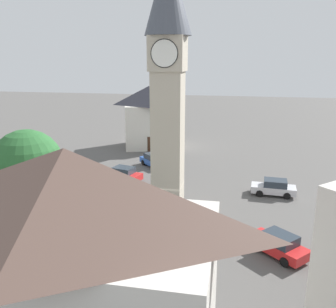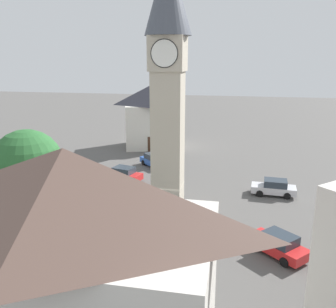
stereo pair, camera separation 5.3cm
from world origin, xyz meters
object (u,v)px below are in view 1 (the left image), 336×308
clock_tower (168,66)px  building_shop_left (74,282)px  car_blue_kerb (164,238)px  tree (27,165)px  car_silver_kerb (278,244)px  car_red_corner (123,174)px  car_black_far (274,187)px  car_white_side (154,160)px  pedestrian (66,194)px  building_corner_back (150,116)px

clock_tower → building_shop_left: size_ratio=2.01×
car_blue_kerb → tree: (-11.16, 2.10, 3.93)m
car_blue_kerb → car_silver_kerb: (7.54, 0.69, 0.00)m
car_red_corner → car_black_far: (15.34, -1.02, 0.00)m
car_black_far → car_white_side: bearing=152.9°
car_white_side → pedestrian: 13.87m
tree → building_corner_back: 26.42m
car_red_corner → car_black_far: bearing=-3.8°
car_blue_kerb → pedestrian: bearing=150.7°
car_black_far → building_corner_back: (-16.35, 16.56, 3.76)m
car_silver_kerb → building_shop_left: size_ratio=0.41×
clock_tower → pedestrian: bearing=-178.1°
pedestrian → car_red_corner: bearing=68.1°
car_red_corner → car_black_far: 15.38m
car_blue_kerb → building_shop_left: 12.32m
car_silver_kerb → pedestrian: 18.31m
clock_tower → car_red_corner: (-6.29, 6.85, -11.25)m
car_red_corner → clock_tower: bearing=-47.4°
tree → building_corner_back: building_corner_back is taller
car_black_far → pedestrian: (-18.22, -6.14, 0.25)m
building_shop_left → tree: bearing=127.5°
car_red_corner → building_corner_back: bearing=93.7°
car_silver_kerb → car_white_side: (-12.77, 17.96, 0.00)m
car_white_side → pedestrian: (-4.86, -12.99, 0.25)m
tree → clock_tower: bearing=20.7°
building_shop_left → car_blue_kerb: bearing=86.6°
pedestrian → building_corner_back: (1.87, 22.70, 3.51)m
pedestrian → car_black_far: bearing=18.6°
clock_tower → car_blue_kerb: 12.77m
pedestrian → car_white_side: bearing=69.5°
car_white_side → building_shop_left: bearing=-81.4°
car_black_far → building_shop_left: size_ratio=0.41×
pedestrian → building_shop_left: (9.40, -17.19, 4.01)m
tree → car_blue_kerb: bearing=-10.6°
tree → building_corner_back: (2.94, 26.26, -0.17)m
tree → building_shop_left: (10.46, -13.63, 0.33)m
car_silver_kerb → tree: bearing=175.7°
car_silver_kerb → pedestrian: size_ratio=2.47×
pedestrian → building_corner_back: size_ratio=0.19×
car_white_side → building_corner_back: size_ratio=0.46×
car_blue_kerb → car_white_side: bearing=105.7°
clock_tower → car_red_corner: 14.60m
car_red_corner → tree: (-3.95, -10.72, 3.93)m
clock_tower → car_silver_kerb: 15.03m
car_silver_kerb → car_white_side: size_ratio=1.01×
clock_tower → pedestrian: (-9.17, -0.31, -11.01)m
pedestrian → tree: (-1.07, -3.56, 3.68)m
car_blue_kerb → tree: tree is taller
car_blue_kerb → building_shop_left: building_shop_left is taller
car_blue_kerb → car_black_far: 14.33m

